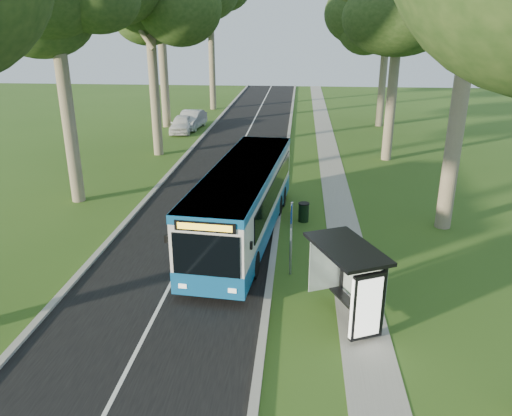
{
  "coord_description": "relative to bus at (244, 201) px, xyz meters",
  "views": [
    {
      "loc": [
        0.9,
        -15.67,
        8.69
      ],
      "look_at": [
        -0.79,
        3.39,
        1.6
      ],
      "focal_mm": 35.0,
      "sensor_mm": 36.0,
      "label": 1
    }
  ],
  "objects": [
    {
      "name": "road",
      "position": [
        -2.13,
        5.88,
        -1.61
      ],
      "size": [
        7.0,
        100.0,
        0.02
      ],
      "primitive_type": "cube",
      "color": "black",
      "rests_on": "ground"
    },
    {
      "name": "ground",
      "position": [
        1.37,
        -4.12,
        -1.62
      ],
      "size": [
        120.0,
        120.0,
        0.0
      ],
      "primitive_type": "plane",
      "color": "#31541A",
      "rests_on": "ground"
    },
    {
      "name": "bus_shelter",
      "position": [
        3.91,
        -6.51,
        0.12
      ],
      "size": [
        2.6,
        3.25,
        2.46
      ],
      "rotation": [
        0.0,
        0.0,
        0.43
      ],
      "color": "black",
      "rests_on": "ground"
    },
    {
      "name": "tree_east_d",
      "position": [
        9.37,
        25.88,
        8.47
      ],
      "size": [
        5.2,
        5.2,
        13.6
      ],
      "color": "#7A6B56",
      "rests_on": "ground"
    },
    {
      "name": "tree_west_e",
      "position": [
        -7.13,
        33.88,
        8.57
      ],
      "size": [
        5.2,
        5.2,
        13.74
      ],
      "color": "#7A6B56",
      "rests_on": "ground"
    },
    {
      "name": "centre_line",
      "position": [
        -2.13,
        5.88,
        -1.59
      ],
      "size": [
        0.12,
        100.0,
        0.0
      ],
      "primitive_type": "cube",
      "color": "white",
      "rests_on": "road"
    },
    {
      "name": "car_white",
      "position": [
        -7.72,
        21.52,
        -0.9
      ],
      "size": [
        2.0,
        4.34,
        1.44
      ],
      "primitive_type": "imported",
      "rotation": [
        0.0,
        0.0,
        0.07
      ],
      "color": "white",
      "rests_on": "ground"
    },
    {
      "name": "kerb_west",
      "position": [
        -5.63,
        5.88,
        -1.56
      ],
      "size": [
        0.25,
        100.0,
        0.12
      ],
      "primitive_type": "cube",
      "color": "#9E9B93",
      "rests_on": "ground"
    },
    {
      "name": "footpath",
      "position": [
        4.37,
        5.88,
        -1.61
      ],
      "size": [
        1.5,
        100.0,
        0.02
      ],
      "primitive_type": "cube",
      "color": "gray",
      "rests_on": "ground"
    },
    {
      "name": "bus_stop_sign",
      "position": [
        2.07,
        -3.32,
        0.12
      ],
      "size": [
        0.09,
        0.4,
        2.81
      ],
      "rotation": [
        0.0,
        0.0,
        -0.06
      ],
      "color": "gray",
      "rests_on": "ground"
    },
    {
      "name": "bus",
      "position": [
        0.0,
        0.0,
        0.0
      ],
      "size": [
        3.56,
        11.96,
        3.12
      ],
      "rotation": [
        0.0,
        0.0,
        -0.09
      ],
      "color": "white",
      "rests_on": "ground"
    },
    {
      "name": "car_silver",
      "position": [
        -7.26,
        23.17,
        -0.84
      ],
      "size": [
        2.06,
        4.84,
        1.55
      ],
      "primitive_type": "imported",
      "rotation": [
        0.0,
        0.0,
        -0.09
      ],
      "color": "#ADB0B5",
      "rests_on": "ground"
    },
    {
      "name": "litter_bin",
      "position": [
        2.56,
        1.99,
        -1.16
      ],
      "size": [
        0.52,
        0.52,
        0.91
      ],
      "rotation": [
        0.0,
        0.0,
        -0.15
      ],
      "color": "black",
      "rests_on": "ground"
    },
    {
      "name": "kerb_east",
      "position": [
        1.37,
        5.88,
        -1.56
      ],
      "size": [
        0.25,
        100.0,
        0.12
      ],
      "primitive_type": "cube",
      "color": "#9E9B93",
      "rests_on": "ground"
    }
  ]
}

